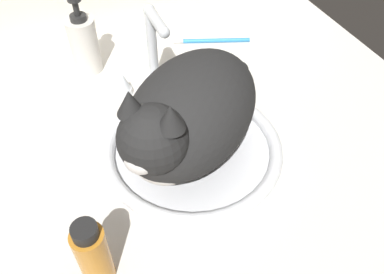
# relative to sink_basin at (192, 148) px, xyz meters

# --- Properties ---
(countertop) EXTENTS (1.12, 0.84, 0.03)m
(countertop) POSITION_rel_sink_basin_xyz_m (-0.04, 0.07, -0.03)
(countertop) COLOR silver
(countertop) RESTS_ON ground
(sink_basin) EXTENTS (0.33, 0.33, 0.02)m
(sink_basin) POSITION_rel_sink_basin_xyz_m (0.00, 0.00, 0.00)
(sink_basin) COLOR white
(sink_basin) RESTS_ON countertop
(faucet) EXTENTS (0.17, 0.11, 0.19)m
(faucet) POSITION_rel_sink_basin_xyz_m (-0.00, 0.20, 0.07)
(faucet) COLOR silver
(faucet) RESTS_ON countertop
(cat) EXTENTS (0.36, 0.34, 0.20)m
(cat) POSITION_rel_sink_basin_xyz_m (-0.01, -0.01, 0.10)
(cat) COLOR black
(cat) RESTS_ON sink_basin
(soap_pump_bottle) EXTENTS (0.06, 0.06, 0.18)m
(soap_pump_bottle) POSITION_rel_sink_basin_xyz_m (-0.12, 0.32, 0.06)
(soap_pump_bottle) COLOR silver
(soap_pump_bottle) RESTS_ON countertop
(amber_bottle) EXTENTS (0.04, 0.04, 0.13)m
(amber_bottle) POSITION_rel_sink_basin_xyz_m (-0.21, -0.17, 0.05)
(amber_bottle) COLOR #C67A23
(amber_bottle) RESTS_ON countertop
(toothbrush) EXTENTS (0.18, 0.08, 0.02)m
(toothbrush) POSITION_rel_sink_basin_xyz_m (0.18, 0.32, -0.00)
(toothbrush) COLOR #338CD1
(toothbrush) RESTS_ON countertop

